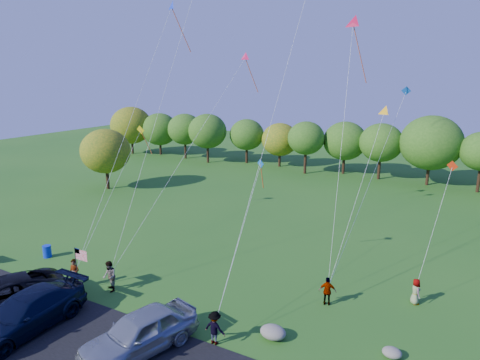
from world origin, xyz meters
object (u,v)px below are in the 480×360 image
object	(u,v)px
flyer_e	(416,291)
minivan_navy	(26,313)
flyer_d	(328,291)
flyer_b	(110,276)
trash_barrel	(47,251)
flyer_a	(75,274)
minivan_silver	(140,332)
flyer_c	(215,328)
minivan_dark	(1,297)

from	to	relation	value
flyer_e	minivan_navy	bearing A→B (deg)	92.68
flyer_d	flyer_e	distance (m)	5.09
flyer_b	flyer_e	size ratio (longest dim) A/B	1.25
minivan_navy	trash_barrel	size ratio (longest dim) A/B	7.41
flyer_a	flyer_e	xyz separation A→B (m)	(18.65, 8.24, -0.18)
minivan_silver	flyer_e	xyz separation A→B (m)	(10.79, 11.11, -0.29)
flyer_b	flyer_c	bearing A→B (deg)	25.66
flyer_b	flyer_e	xyz separation A→B (m)	(16.48, 7.47, -0.19)
flyer_b	flyer_d	distance (m)	13.05
minivan_dark	trash_barrel	xyz separation A→B (m)	(-4.31, 6.14, -0.55)
flyer_b	flyer_d	world-z (taller)	flyer_b
minivan_navy	trash_barrel	bearing A→B (deg)	136.18
minivan_navy	flyer_d	xyz separation A→B (m)	(12.75, 10.01, -0.16)
minivan_silver	flyer_d	xyz separation A→B (m)	(6.40, 8.53, -0.21)
minivan_silver	flyer_b	world-z (taller)	minivan_silver
minivan_navy	minivan_silver	xyz separation A→B (m)	(6.35, 1.48, 0.05)
minivan_dark	flyer_e	size ratio (longest dim) A/B	4.35
flyer_a	flyer_b	size ratio (longest dim) A/B	0.98
flyer_a	flyer_d	world-z (taller)	flyer_a
minivan_dark	flyer_e	bearing A→B (deg)	52.52
flyer_b	trash_barrel	bearing A→B (deg)	-155.69
minivan_dark	trash_barrel	size ratio (longest dim) A/B	7.58
minivan_dark	flyer_c	size ratio (longest dim) A/B	3.91
flyer_e	minivan_silver	bearing A→B (deg)	102.22
flyer_b	minivan_navy	bearing A→B (deg)	-62.60
minivan_dark	flyer_d	xyz separation A→B (m)	(15.49, 9.62, -0.14)
minivan_navy	flyer_d	distance (m)	16.21
minivan_navy	flyer_c	xyz separation A→B (m)	(9.07, 3.78, -0.15)
trash_barrel	flyer_e	bearing A→B (deg)	14.06
flyer_c	flyer_b	bearing A→B (deg)	-8.92
minivan_navy	flyer_a	distance (m)	4.60
flyer_b	trash_barrel	distance (m)	7.84
minivan_navy	minivan_dark	bearing A→B (deg)	170.95
flyer_d	trash_barrel	bearing A→B (deg)	-5.74
minivan_navy	flyer_b	bearing A→B (deg)	81.72
flyer_a	flyer_c	bearing A→B (deg)	-18.03
minivan_navy	flyer_b	distance (m)	5.16
minivan_navy	flyer_c	world-z (taller)	minivan_navy
flyer_a	trash_barrel	xyz separation A→B (m)	(-5.53, 2.18, -0.50)
flyer_d	trash_barrel	distance (m)	20.10
minivan_silver	flyer_a	distance (m)	8.37
trash_barrel	flyer_b	bearing A→B (deg)	-10.39
minivan_dark	flyer_d	bearing A→B (deg)	52.82
flyer_a	flyer_b	xyz separation A→B (m)	(2.17, 0.77, 0.01)
flyer_d	flyer_a	bearing A→B (deg)	5.93
trash_barrel	flyer_a	bearing A→B (deg)	-21.54
minivan_silver	flyer_b	xyz separation A→B (m)	(-5.69, 3.64, -0.10)
minivan_dark	minivan_navy	size ratio (longest dim) A/B	1.02
flyer_c	trash_barrel	size ratio (longest dim) A/B	1.94
minivan_silver	flyer_c	bearing A→B (deg)	55.60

